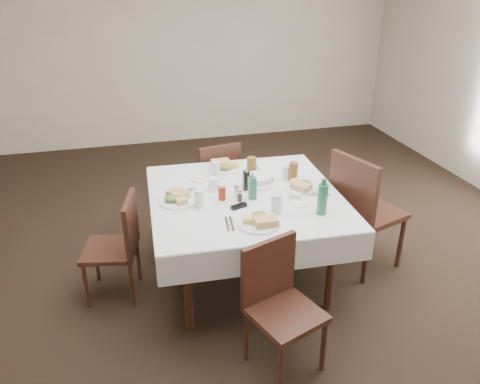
{
  "coord_description": "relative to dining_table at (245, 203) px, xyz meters",
  "views": [
    {
      "loc": [
        -0.98,
        -3.2,
        2.35
      ],
      "look_at": [
        -0.17,
        -0.09,
        0.8
      ],
      "focal_mm": 35.0,
      "sensor_mm": 36.0,
      "label": 1
    }
  ],
  "objects": [
    {
      "name": "ground_plane",
      "position": [
        0.12,
        0.07,
        -0.69
      ],
      "size": [
        7.0,
        7.0,
        0.0
      ],
      "primitive_type": "plane",
      "color": "black"
    },
    {
      "name": "room_shell",
      "position": [
        0.12,
        0.07,
        1.02
      ],
      "size": [
        6.04,
        7.04,
        2.8
      ],
      "color": "#B7AB96",
      "rests_on": "ground"
    },
    {
      "name": "dining_table",
      "position": [
        0.0,
        0.0,
        0.0
      ],
      "size": [
        1.52,
        1.52,
        0.76
      ],
      "color": "black",
      "rests_on": "ground"
    },
    {
      "name": "chair_north",
      "position": [
        -0.04,
        0.93,
        -0.19
      ],
      "size": [
        0.49,
        0.49,
        0.87
      ],
      "color": "black",
      "rests_on": "ground"
    },
    {
      "name": "chair_south",
      "position": [
        -0.04,
        -0.92,
        -0.2
      ],
      "size": [
        0.52,
        0.52,
        0.85
      ],
      "color": "black",
      "rests_on": "ground"
    },
    {
      "name": "chair_east",
      "position": [
        0.95,
        -0.1,
        -0.1
      ],
      "size": [
        0.62,
        0.62,
        1.03
      ],
      "color": "black",
      "rests_on": "ground"
    },
    {
      "name": "chair_west",
      "position": [
        -0.98,
        0.03,
        -0.21
      ],
      "size": [
        0.47,
        0.47,
        0.83
      ],
      "color": "black",
      "rests_on": "ground"
    },
    {
      "name": "meal_north",
      "position": [
        -0.04,
        0.54,
        0.1
      ],
      "size": [
        0.3,
        0.3,
        0.07
      ],
      "color": "white",
      "rests_on": "dining_table"
    },
    {
      "name": "meal_south",
      "position": [
        -0.02,
        -0.47,
        0.1
      ],
      "size": [
        0.3,
        0.3,
        0.07
      ],
      "color": "white",
      "rests_on": "dining_table"
    },
    {
      "name": "meal_east",
      "position": [
        0.45,
        -0.01,
        0.1
      ],
      "size": [
        0.27,
        0.27,
        0.06
      ],
      "color": "white",
      "rests_on": "dining_table"
    },
    {
      "name": "meal_west",
      "position": [
        -0.52,
        0.02,
        0.1
      ],
      "size": [
        0.29,
        0.29,
        0.06
      ],
      "color": "white",
      "rests_on": "dining_table"
    },
    {
      "name": "side_plate_a",
      "position": [
        -0.28,
        0.37,
        0.08
      ],
      "size": [
        0.17,
        0.17,
        0.01
      ],
      "color": "white",
      "rests_on": "dining_table"
    },
    {
      "name": "side_plate_b",
      "position": [
        0.34,
        -0.25,
        0.08
      ],
      "size": [
        0.14,
        0.14,
        0.01
      ],
      "color": "white",
      "rests_on": "dining_table"
    },
    {
      "name": "water_n",
      "position": [
        -0.15,
        0.39,
        0.14
      ],
      "size": [
        0.07,
        0.07,
        0.13
      ],
      "color": "silver",
      "rests_on": "dining_table"
    },
    {
      "name": "water_s",
      "position": [
        0.14,
        -0.34,
        0.14
      ],
      "size": [
        0.08,
        0.08,
        0.14
      ],
      "color": "silver",
      "rests_on": "dining_table"
    },
    {
      "name": "water_e",
      "position": [
        0.4,
        0.21,
        0.13
      ],
      "size": [
        0.06,
        0.06,
        0.11
      ],
      "color": "silver",
      "rests_on": "dining_table"
    },
    {
      "name": "water_w",
      "position": [
        -0.38,
        -0.11,
        0.14
      ],
      "size": [
        0.07,
        0.07,
        0.14
      ],
      "color": "silver",
      "rests_on": "dining_table"
    },
    {
      "name": "iced_tea_a",
      "position": [
        0.15,
        0.34,
        0.16
      ],
      "size": [
        0.08,
        0.08,
        0.17
      ],
      "color": "brown",
      "rests_on": "dining_table"
    },
    {
      "name": "iced_tea_b",
      "position": [
        0.45,
        0.17,
        0.15
      ],
      "size": [
        0.07,
        0.07,
        0.15
      ],
      "color": "brown",
      "rests_on": "dining_table"
    },
    {
      "name": "bread_basket",
      "position": [
        0.15,
        0.15,
        0.11
      ],
      "size": [
        0.24,
        0.24,
        0.08
      ],
      "color": "silver",
      "rests_on": "dining_table"
    },
    {
      "name": "oil_cruet_dark",
      "position": [
        0.03,
        0.08,
        0.16
      ],
      "size": [
        0.05,
        0.05,
        0.2
      ],
      "color": "black",
      "rests_on": "dining_table"
    },
    {
      "name": "oil_cruet_green",
      "position": [
        0.03,
        -0.08,
        0.17
      ],
      "size": [
        0.05,
        0.05,
        0.23
      ],
      "color": "#256945",
      "rests_on": "dining_table"
    },
    {
      "name": "ketchup_bottle",
      "position": [
        -0.19,
        -0.04,
        0.13
      ],
      "size": [
        0.06,
        0.06,
        0.12
      ],
      "color": "#942309",
      "rests_on": "dining_table"
    },
    {
      "name": "salt_shaker",
      "position": [
        -0.08,
        -0.02,
        0.12
      ],
      "size": [
        0.04,
        0.04,
        0.09
      ],
      "color": "white",
      "rests_on": "dining_table"
    },
    {
      "name": "pepper_shaker",
      "position": [
        -0.07,
        -0.1,
        0.11
      ],
      "size": [
        0.04,
        0.04,
        0.08
      ],
      "color": "#41311C",
      "rests_on": "dining_table"
    },
    {
      "name": "coffee_mug",
      "position": [
        -0.22,
        0.16,
        0.12
      ],
      "size": [
        0.14,
        0.13,
        0.1
      ],
      "color": "white",
      "rests_on": "dining_table"
    },
    {
      "name": "sunglasses",
      "position": [
        -0.1,
        -0.2,
        0.09
      ],
      "size": [
        0.13,
        0.08,
        0.03
      ],
      "color": "black",
      "rests_on": "dining_table"
    },
    {
      "name": "green_bottle",
      "position": [
        0.44,
        -0.43,
        0.19
      ],
      "size": [
        0.07,
        0.07,
        0.27
      ],
      "color": "#256945",
      "rests_on": "dining_table"
    },
    {
      "name": "sugar_caddy",
      "position": [
        0.35,
        -0.16,
        0.1
      ],
      "size": [
        0.1,
        0.07,
        0.04
      ],
      "color": "white",
      "rests_on": "dining_table"
    },
    {
      "name": "cutlery_n",
      "position": [
        0.23,
        0.53,
        0.08
      ],
      "size": [
        0.06,
        0.19,
        0.01
      ],
      "color": "silver",
      "rests_on": "dining_table"
    },
    {
      "name": "cutlery_s",
      "position": [
        -0.23,
        -0.42,
        0.08
      ],
      "size": [
        0.07,
        0.21,
        0.01
      ],
      "color": "silver",
      "rests_on": "dining_table"
    },
    {
      "name": "cutlery_e",
      "position": [
        0.54,
        -0.15,
        0.08
      ],
      "size": [
        0.19,
        0.1,
        0.01
      ],
      "color": "silver",
      "rests_on": "dining_table"
    },
    {
      "name": "cutlery_w",
      "position": [
        -0.43,
        0.17,
        0.08
      ],
      "size": [
        0.18,
        0.09,
        0.01
      ],
      "color": "silver",
      "rests_on": "dining_table"
    }
  ]
}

